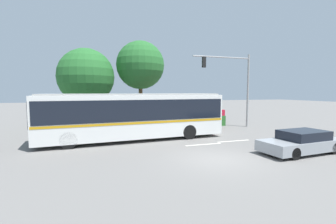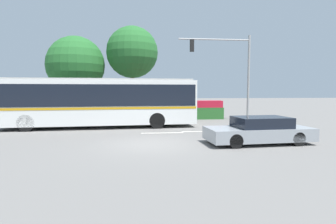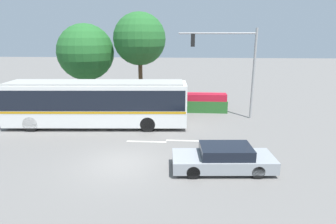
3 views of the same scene
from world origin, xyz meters
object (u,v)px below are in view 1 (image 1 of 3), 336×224
city_bus (135,114)px  sedan_foreground (302,142)px  street_tree_centre (140,65)px  traffic_light_pole (235,79)px  street_tree_left (86,77)px

city_bus → sedan_foreground: (7.96, -6.19, -1.22)m
city_bus → street_tree_centre: 8.55m
city_bus → street_tree_centre: size_ratio=1.52×
city_bus → traffic_light_pole: size_ratio=1.86×
traffic_light_pole → street_tree_centre: bearing=-29.8°
sedan_foreground → traffic_light_pole: size_ratio=0.72×
sedan_foreground → street_tree_centre: (-6.07, 13.48, 5.27)m
sedan_foreground → street_tree_left: bearing=-54.8°
street_tree_left → street_tree_centre: (5.07, -0.16, 1.18)m
street_tree_centre → sedan_foreground: bearing=-65.8°
traffic_light_pole → street_tree_left: (-12.88, 4.62, 0.23)m
sedan_foreground → street_tree_left: (-11.14, 13.64, 4.09)m
sedan_foreground → traffic_light_pole: bearing=-105.0°
sedan_foreground → traffic_light_pole: 9.96m
sedan_foreground → traffic_light_pole: traffic_light_pole is taller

